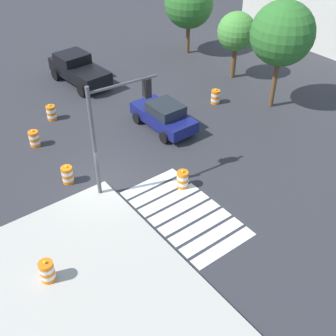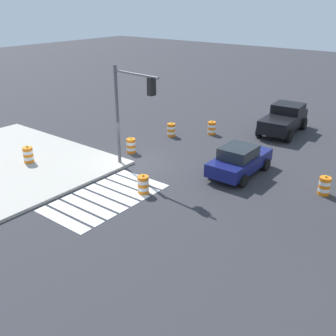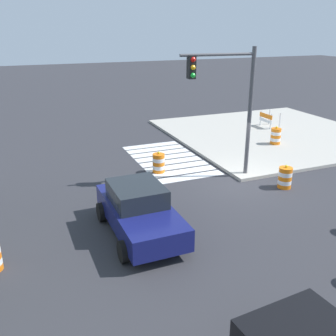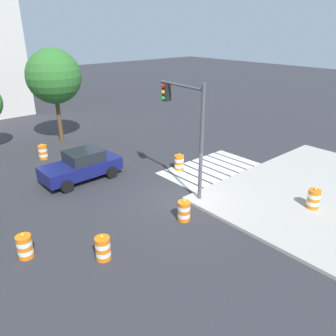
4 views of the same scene
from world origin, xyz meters
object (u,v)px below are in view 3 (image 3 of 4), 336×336
at_px(traffic_barrel_median_near, 159,163).
at_px(traffic_barrel_near_corner, 285,178).
at_px(construction_barricade, 268,118).
at_px(traffic_barrel_on_sidewalk, 276,136).
at_px(traffic_light_pole, 227,91).
at_px(sports_car, 139,210).

bearing_deg(traffic_barrel_median_near, traffic_barrel_near_corner, -130.87).
relative_size(traffic_barrel_near_corner, construction_barricade, 0.78).
xyz_separation_m(traffic_barrel_on_sidewalk, traffic_light_pole, (-3.16, 5.22, 3.31)).
xyz_separation_m(traffic_barrel_near_corner, traffic_barrel_on_sidewalk, (5.04, -3.31, 0.15)).
distance_m(sports_car, traffic_barrel_near_corner, 6.95).
xyz_separation_m(traffic_barrel_median_near, construction_barricade, (4.77, -9.50, 0.27)).
bearing_deg(sports_car, traffic_light_pole, -57.58).
distance_m(traffic_barrel_near_corner, traffic_barrel_median_near, 5.63).
bearing_deg(traffic_barrel_near_corner, traffic_barrel_on_sidewalk, -33.30).
relative_size(sports_car, traffic_barrel_near_corner, 4.23).
bearing_deg(sports_car, traffic_barrel_median_near, -27.48).
distance_m(sports_car, traffic_barrel_median_near, 5.58).
bearing_deg(construction_barricade, traffic_barrel_median_near, 116.64).
xyz_separation_m(sports_car, traffic_light_pole, (3.13, -4.92, 3.10)).
distance_m(sports_car, traffic_barrel_on_sidewalk, 11.94).
relative_size(sports_car, traffic_barrel_on_sidewalk, 4.23).
distance_m(sports_car, traffic_light_pole, 6.60).
distance_m(sports_car, construction_barricade, 15.49).
xyz_separation_m(traffic_barrel_near_corner, construction_barricade, (8.45, -5.24, 0.27)).
distance_m(traffic_barrel_near_corner, construction_barricade, 9.95).
relative_size(traffic_barrel_median_near, traffic_light_pole, 0.19).
xyz_separation_m(sports_car, traffic_barrel_median_near, (4.94, -2.57, -0.36)).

